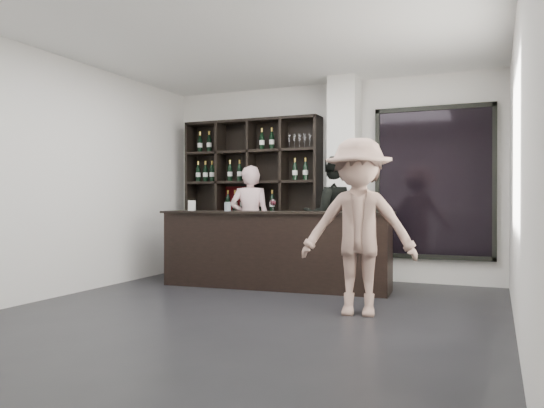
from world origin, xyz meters
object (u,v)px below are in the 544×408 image
at_px(taster_pink, 250,221).
at_px(customer, 358,227).
at_px(tasting_counter, 275,249).
at_px(taster_black, 333,218).
at_px(wine_shelf, 252,197).

height_order(taster_pink, customer, customer).
bearing_deg(customer, tasting_counter, 131.69).
height_order(taster_pink, taster_black, taster_black).
height_order(tasting_counter, taster_black, taster_black).
distance_m(wine_shelf, taster_black, 1.40).
bearing_deg(wine_shelf, tasting_counter, -51.08).
bearing_deg(taster_pink, wine_shelf, -91.24).
height_order(wine_shelf, taster_pink, wine_shelf).
bearing_deg(taster_pink, customer, 119.08).
height_order(taster_black, customer, taster_black).
xyz_separation_m(wine_shelf, tasting_counter, (0.80, -0.99, -0.69)).
xyz_separation_m(taster_black, customer, (0.85, -2.00, -0.01)).
xyz_separation_m(taster_pink, customer, (2.16, -2.00, 0.05)).
distance_m(wine_shelf, taster_pink, 0.40).
bearing_deg(tasting_counter, customer, -43.59).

